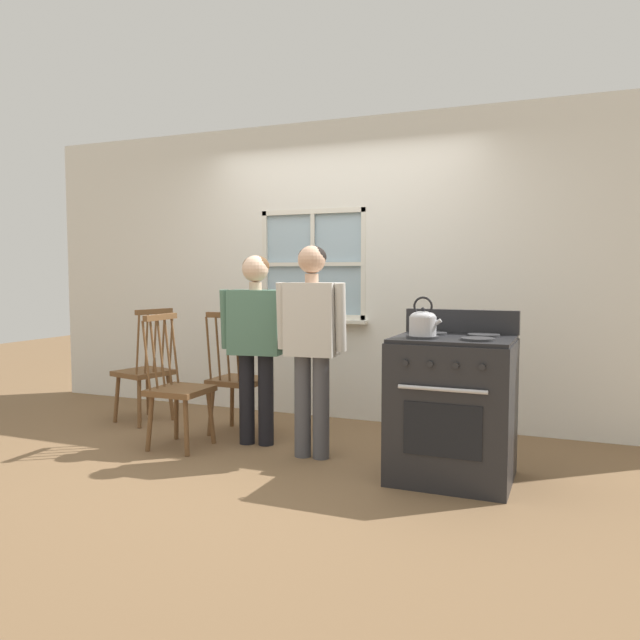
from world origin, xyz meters
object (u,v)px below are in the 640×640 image
person_elderly_left (256,331)px  potted_plant (314,311)px  person_teen_center (312,331)px  stove (453,407)px  chair_by_window (178,389)px  chair_center_cluster (237,380)px  chair_near_wall (145,372)px  kettle (423,322)px

person_elderly_left → potted_plant: size_ratio=6.01×
person_teen_center → stove: bearing=-8.9°
chair_by_window → chair_center_cluster: same height
chair_near_wall → person_teen_center: person_teen_center is taller
chair_center_cluster → stove: bearing=167.4°
person_teen_center → potted_plant: 1.26m
chair_near_wall → stove: stove is taller
chair_near_wall → chair_center_cluster: 0.98m
stove → potted_plant: 2.02m
chair_near_wall → potted_plant: potted_plant is taller
chair_near_wall → person_elderly_left: size_ratio=0.70×
chair_by_window → person_elderly_left: person_elderly_left is taller
chair_center_cluster → potted_plant: (0.35, 0.79, 0.53)m
person_elderly_left → chair_by_window: bearing=-158.7°
chair_center_cluster → potted_plant: size_ratio=4.18×
chair_by_window → kettle: size_ratio=4.12×
person_elderly_left → person_teen_center: person_teen_center is taller
person_elderly_left → person_teen_center: 0.56m
chair_center_cluster → person_elderly_left: person_elderly_left is taller
potted_plant → chair_near_wall: bearing=-150.9°
chair_near_wall → person_teen_center: bearing=91.1°
chair_by_window → person_teen_center: bearing=-82.9°
chair_near_wall → stove: size_ratio=0.94×
chair_near_wall → kettle: 2.80m
chair_center_cluster → person_teen_center: 1.02m
chair_near_wall → potted_plant: bearing=133.4°
person_teen_center → kettle: 0.89m
chair_by_window → person_teen_center: size_ratio=0.67×
person_elderly_left → potted_plant: (0.05, 1.01, 0.09)m
chair_center_cluster → stove: 1.91m
chair_near_wall → kettle: bearing=90.6°
person_teen_center → chair_near_wall: bearing=162.9°
chair_center_cluster → person_teen_center: size_ratio=0.67×
potted_plant → chair_center_cluster: bearing=-113.6°
chair_by_window → kettle: (1.90, -0.08, 0.57)m
chair_by_window → chair_center_cluster: (0.22, 0.52, 0.00)m
chair_by_window → potted_plant: (0.57, 1.31, 0.53)m
chair_near_wall → person_elderly_left: bearing=92.3°
person_elderly_left → potted_plant: bearing=78.0°
chair_by_window → person_elderly_left: bearing=-60.6°
kettle → potted_plant: bearing=134.0°
chair_by_window → chair_center_cluster: bearing=-24.2°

